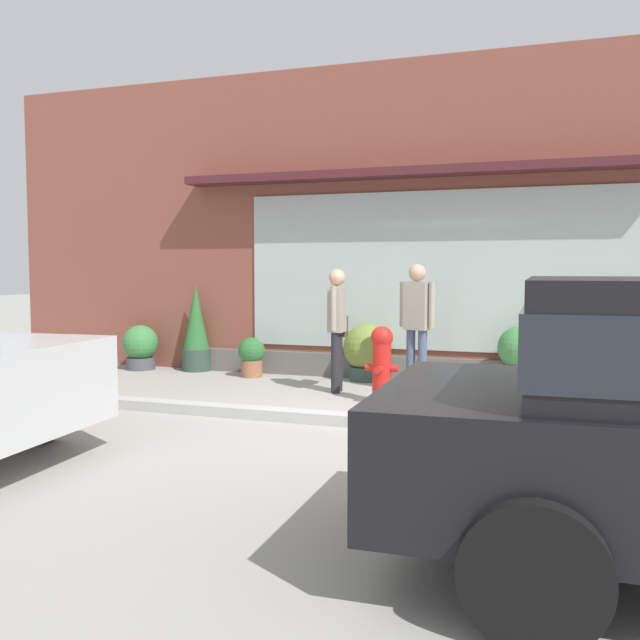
# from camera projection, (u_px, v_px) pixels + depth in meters

# --- Properties ---
(ground_plane) EXTENTS (60.00, 60.00, 0.00)m
(ground_plane) POSITION_uv_depth(u_px,v_px,m) (352.00, 421.00, 7.73)
(ground_plane) COLOR #9E9B93
(curb_strip) EXTENTS (14.00, 0.24, 0.12)m
(curb_strip) POSITION_uv_depth(u_px,v_px,m) (346.00, 420.00, 7.54)
(curb_strip) COLOR #B2B2AD
(curb_strip) RESTS_ON ground_plane
(storefront) EXTENTS (14.00, 0.81, 4.72)m
(storefront) POSITION_uv_depth(u_px,v_px,m) (415.00, 225.00, 10.55)
(storefront) COLOR brown
(storefront) RESTS_ON ground_plane
(fire_hydrant) EXTENTS (0.42, 0.38, 0.96)m
(fire_hydrant) POSITION_uv_depth(u_px,v_px,m) (382.00, 363.00, 8.77)
(fire_hydrant) COLOR red
(fire_hydrant) RESTS_ON ground_plane
(pedestrian_with_handbag) EXTENTS (0.23, 0.67, 1.66)m
(pedestrian_with_handbag) POSITION_uv_depth(u_px,v_px,m) (337.00, 321.00, 9.50)
(pedestrian_with_handbag) COLOR #232328
(pedestrian_with_handbag) RESTS_ON ground_plane
(pedestrian_passerby) EXTENTS (0.50, 0.28, 1.72)m
(pedestrian_passerby) POSITION_uv_depth(u_px,v_px,m) (417.00, 317.00, 9.42)
(pedestrian_passerby) COLOR #475675
(pedestrian_passerby) RESTS_ON ground_plane
(potted_plant_window_right) EXTENTS (0.41, 0.41, 0.61)m
(potted_plant_window_right) POSITION_uv_depth(u_px,v_px,m) (252.00, 355.00, 10.84)
(potted_plant_window_right) COLOR #9E6042
(potted_plant_window_right) RESTS_ON ground_plane
(potted_plant_window_left) EXTENTS (0.59, 0.59, 0.88)m
(potted_plant_window_left) POSITION_uv_depth(u_px,v_px,m) (519.00, 356.00, 9.69)
(potted_plant_window_left) COLOR #9E6042
(potted_plant_window_left) RESTS_ON ground_plane
(potted_plant_doorstep) EXTENTS (0.69, 0.69, 0.84)m
(potted_plant_doorstep) POSITION_uv_depth(u_px,v_px,m) (366.00, 351.00, 10.50)
(potted_plant_doorstep) COLOR #33473D
(potted_plant_doorstep) RESTS_ON ground_plane
(potted_plant_window_center) EXTENTS (0.58, 0.58, 0.73)m
(potted_plant_window_center) POSITION_uv_depth(u_px,v_px,m) (140.00, 346.00, 11.65)
(potted_plant_window_center) COLOR #4C4C51
(potted_plant_window_center) RESTS_ON ground_plane
(potted_plant_corner_tall) EXTENTS (0.46, 0.46, 1.40)m
(potted_plant_corner_tall) POSITION_uv_depth(u_px,v_px,m) (196.00, 330.00, 11.49)
(potted_plant_corner_tall) COLOR #33473D
(potted_plant_corner_tall) RESTS_ON ground_plane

